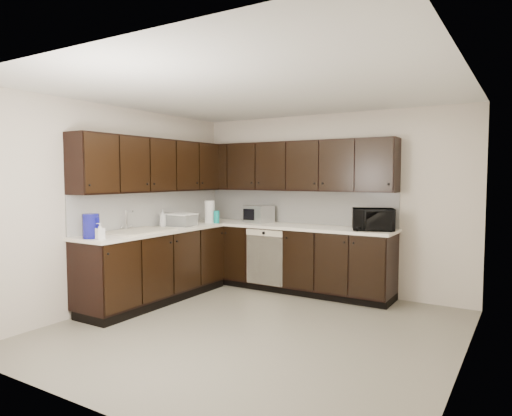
{
  "coord_description": "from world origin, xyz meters",
  "views": [
    {
      "loc": [
        2.48,
        -4.03,
        1.63
      ],
      "look_at": [
        -0.34,
        0.6,
        1.25
      ],
      "focal_mm": 32.0,
      "sensor_mm": 36.0,
      "label": 1
    }
  ],
  "objects_px": {
    "microwave": "(373,219)",
    "storage_bin": "(179,220)",
    "toaster_oven": "(258,214)",
    "blue_pitcher": "(91,226)",
    "sink": "(138,237)"
  },
  "relations": [
    {
      "from": "microwave",
      "to": "storage_bin",
      "type": "distance_m",
      "value": 2.61
    },
    {
      "from": "toaster_oven",
      "to": "blue_pitcher",
      "type": "height_order",
      "value": "blue_pitcher"
    },
    {
      "from": "storage_bin",
      "to": "blue_pitcher",
      "type": "distance_m",
      "value": 1.49
    },
    {
      "from": "sink",
      "to": "blue_pitcher",
      "type": "bearing_deg",
      "value": -91.0
    },
    {
      "from": "sink",
      "to": "microwave",
      "type": "bearing_deg",
      "value": 34.5
    },
    {
      "from": "sink",
      "to": "blue_pitcher",
      "type": "relative_size",
      "value": 2.99
    },
    {
      "from": "storage_bin",
      "to": "blue_pitcher",
      "type": "relative_size",
      "value": 1.53
    },
    {
      "from": "toaster_oven",
      "to": "storage_bin",
      "type": "height_order",
      "value": "toaster_oven"
    },
    {
      "from": "sink",
      "to": "toaster_oven",
      "type": "distance_m",
      "value": 1.91
    },
    {
      "from": "blue_pitcher",
      "to": "sink",
      "type": "bearing_deg",
      "value": 111.16
    },
    {
      "from": "storage_bin",
      "to": "sink",
      "type": "bearing_deg",
      "value": -87.73
    },
    {
      "from": "toaster_oven",
      "to": "blue_pitcher",
      "type": "bearing_deg",
      "value": -91.54
    },
    {
      "from": "microwave",
      "to": "storage_bin",
      "type": "relative_size",
      "value": 1.21
    },
    {
      "from": "toaster_oven",
      "to": "blue_pitcher",
      "type": "xyz_separation_m",
      "value": [
        -0.68,
        -2.46,
        0.01
      ]
    },
    {
      "from": "microwave",
      "to": "blue_pitcher",
      "type": "bearing_deg",
      "value": -158.17
    }
  ]
}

